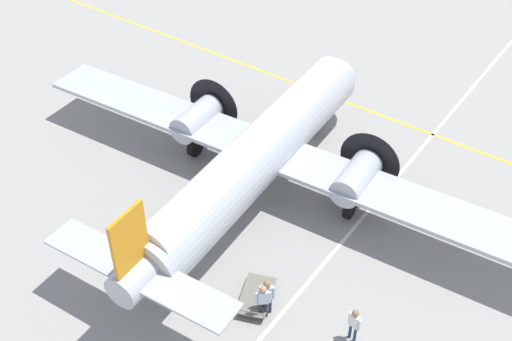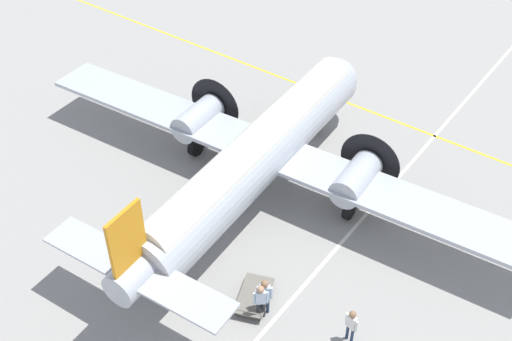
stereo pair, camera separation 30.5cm
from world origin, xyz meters
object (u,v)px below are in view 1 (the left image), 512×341
object	(u,v)px
airliner_main	(261,151)
suitcase_near_door	(219,300)
passenger_boarding	(263,299)
baggage_cart	(256,296)
crew_foreground	(354,322)
ramp_agent	(267,293)

from	to	relation	value
airliner_main	suitcase_near_door	world-z (taller)	airliner_main
passenger_boarding	suitcase_near_door	size ratio (longest dim) A/B	2.69
passenger_boarding	baggage_cart	bearing A→B (deg)	104.39
passenger_boarding	suitcase_near_door	xyz separation A→B (m)	(1.73, 0.55, -0.76)
crew_foreground	airliner_main	bearing A→B (deg)	161.01
crew_foreground	ramp_agent	world-z (taller)	ramp_agent
passenger_boarding	ramp_agent	distance (m)	0.27
crew_foreground	passenger_boarding	size ratio (longest dim) A/B	0.96
suitcase_near_door	baggage_cart	world-z (taller)	suitcase_near_door
crew_foreground	baggage_cart	distance (m)	4.10
passenger_boarding	baggage_cart	world-z (taller)	passenger_boarding
ramp_agent	suitcase_near_door	distance (m)	2.07
crew_foreground	passenger_boarding	distance (m)	3.49
airliner_main	suitcase_near_door	distance (m)	7.23
crew_foreground	suitcase_near_door	size ratio (longest dim) A/B	2.59
suitcase_near_door	passenger_boarding	bearing A→B (deg)	-162.28
crew_foreground	baggage_cart	size ratio (longest dim) A/B	0.70
ramp_agent	baggage_cart	distance (m)	1.07
suitcase_near_door	baggage_cart	distance (m)	1.47
airliner_main	ramp_agent	xyz separation A→B (m)	(-4.26, 5.59, -1.38)
airliner_main	passenger_boarding	bearing A→B (deg)	-147.93
airliner_main	baggage_cart	distance (m)	6.86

